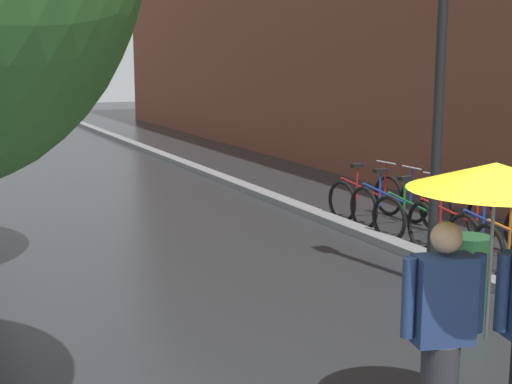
{
  "coord_description": "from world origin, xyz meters",
  "views": [
    {
      "loc": [
        -2.91,
        -2.86,
        2.72
      ],
      "look_at": [
        0.21,
        3.67,
        1.35
      ],
      "focal_mm": 50.72,
      "sensor_mm": 36.0,
      "label": 1
    }
  ],
  "objects_px": {
    "parked_bicycle_4": "(413,213)",
    "litter_bin": "(469,275)",
    "parked_bicycle_6": "(366,197)",
    "parked_bicycle_2": "(494,234)",
    "couple_under_umbrella": "(491,258)",
    "parked_bicycle_5": "(389,204)",
    "parked_bicycle_3": "(452,221)",
    "street_lamp_post": "(439,83)"
  },
  "relations": [
    {
      "from": "street_lamp_post",
      "to": "parked_bicycle_6",
      "type": "bearing_deg",
      "value": 68.46
    },
    {
      "from": "parked_bicycle_2",
      "to": "couple_under_umbrella",
      "type": "height_order",
      "value": "couple_under_umbrella"
    },
    {
      "from": "parked_bicycle_3",
      "to": "parked_bicycle_4",
      "type": "distance_m",
      "value": 0.72
    },
    {
      "from": "couple_under_umbrella",
      "to": "parked_bicycle_3",
      "type": "bearing_deg",
      "value": 51.62
    },
    {
      "from": "couple_under_umbrella",
      "to": "parked_bicycle_5",
      "type": "bearing_deg",
      "value": 59.58
    },
    {
      "from": "couple_under_umbrella",
      "to": "street_lamp_post",
      "type": "relative_size",
      "value": 0.49
    },
    {
      "from": "parked_bicycle_4",
      "to": "parked_bicycle_5",
      "type": "bearing_deg",
      "value": 82.85
    },
    {
      "from": "parked_bicycle_2",
      "to": "parked_bicycle_5",
      "type": "bearing_deg",
      "value": 91.86
    },
    {
      "from": "parked_bicycle_3",
      "to": "parked_bicycle_6",
      "type": "xyz_separation_m",
      "value": [
        -0.08,
        2.07,
        0.0
      ]
    },
    {
      "from": "parked_bicycle_6",
      "to": "couple_under_umbrella",
      "type": "xyz_separation_m",
      "value": [
        -3.38,
        -6.44,
        1.0
      ]
    },
    {
      "from": "parked_bicycle_2",
      "to": "parked_bicycle_3",
      "type": "height_order",
      "value": "same"
    },
    {
      "from": "parked_bicycle_6",
      "to": "parked_bicycle_3",
      "type": "bearing_deg",
      "value": -87.8
    },
    {
      "from": "parked_bicycle_4",
      "to": "parked_bicycle_5",
      "type": "height_order",
      "value": "same"
    },
    {
      "from": "parked_bicycle_4",
      "to": "street_lamp_post",
      "type": "relative_size",
      "value": 0.29
    },
    {
      "from": "street_lamp_post",
      "to": "litter_bin",
      "type": "height_order",
      "value": "street_lamp_post"
    },
    {
      "from": "litter_bin",
      "to": "parked_bicycle_3",
      "type": "bearing_deg",
      "value": 52.95
    },
    {
      "from": "parked_bicycle_4",
      "to": "parked_bicycle_5",
      "type": "distance_m",
      "value": 0.74
    },
    {
      "from": "couple_under_umbrella",
      "to": "litter_bin",
      "type": "relative_size",
      "value": 2.39
    },
    {
      "from": "couple_under_umbrella",
      "to": "street_lamp_post",
      "type": "bearing_deg",
      "value": 56.33
    },
    {
      "from": "couple_under_umbrella",
      "to": "parked_bicycle_4",
      "type": "bearing_deg",
      "value": 56.81
    },
    {
      "from": "parked_bicycle_3",
      "to": "street_lamp_post",
      "type": "xyz_separation_m",
      "value": [
        -1.4,
        -1.28,
        2.03
      ]
    },
    {
      "from": "parked_bicycle_5",
      "to": "couple_under_umbrella",
      "type": "bearing_deg",
      "value": -120.42
    },
    {
      "from": "street_lamp_post",
      "to": "parked_bicycle_3",
      "type": "bearing_deg",
      "value": 42.32
    },
    {
      "from": "parked_bicycle_2",
      "to": "street_lamp_post",
      "type": "height_order",
      "value": "street_lamp_post"
    },
    {
      "from": "parked_bicycle_2",
      "to": "parked_bicycle_5",
      "type": "height_order",
      "value": "same"
    },
    {
      "from": "parked_bicycle_6",
      "to": "parked_bicycle_4",
      "type": "bearing_deg",
      "value": -92.64
    },
    {
      "from": "street_lamp_post",
      "to": "parked_bicycle_5",
      "type": "bearing_deg",
      "value": 63.56
    },
    {
      "from": "parked_bicycle_5",
      "to": "parked_bicycle_6",
      "type": "xyz_separation_m",
      "value": [
        -0.03,
        0.63,
        0.0
      ]
    },
    {
      "from": "parked_bicycle_3",
      "to": "street_lamp_post",
      "type": "bearing_deg",
      "value": -137.68
    },
    {
      "from": "couple_under_umbrella",
      "to": "street_lamp_post",
      "type": "distance_m",
      "value": 3.86
    },
    {
      "from": "parked_bicycle_3",
      "to": "litter_bin",
      "type": "height_order",
      "value": "parked_bicycle_3"
    },
    {
      "from": "parked_bicycle_2",
      "to": "parked_bicycle_4",
      "type": "distance_m",
      "value": 1.53
    },
    {
      "from": "parked_bicycle_4",
      "to": "litter_bin",
      "type": "bearing_deg",
      "value": -117.72
    },
    {
      "from": "parked_bicycle_4",
      "to": "litter_bin",
      "type": "xyz_separation_m",
      "value": [
        -1.54,
        -2.94,
        0.05
      ]
    },
    {
      "from": "parked_bicycle_5",
      "to": "parked_bicycle_4",
      "type": "bearing_deg",
      "value": -97.15
    },
    {
      "from": "parked_bicycle_4",
      "to": "couple_under_umbrella",
      "type": "height_order",
      "value": "couple_under_umbrella"
    },
    {
      "from": "litter_bin",
      "to": "couple_under_umbrella",
      "type": "bearing_deg",
      "value": -129.73
    },
    {
      "from": "parked_bicycle_3",
      "to": "litter_bin",
      "type": "bearing_deg",
      "value": -127.05
    },
    {
      "from": "parked_bicycle_5",
      "to": "litter_bin",
      "type": "bearing_deg",
      "value": -114.0
    },
    {
      "from": "couple_under_umbrella",
      "to": "litter_bin",
      "type": "distance_m",
      "value": 2.94
    },
    {
      "from": "parked_bicycle_4",
      "to": "couple_under_umbrella",
      "type": "bearing_deg",
      "value": -123.19
    },
    {
      "from": "parked_bicycle_6",
      "to": "parked_bicycle_2",
      "type": "bearing_deg",
      "value": -87.97
    }
  ]
}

